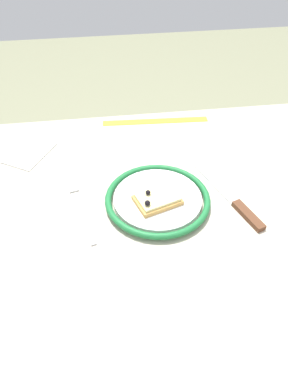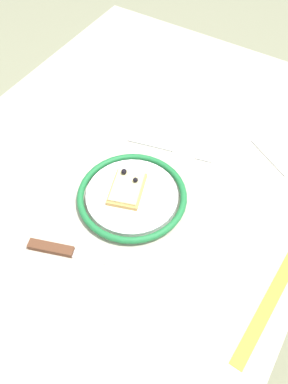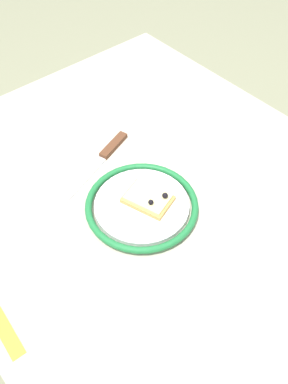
# 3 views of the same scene
# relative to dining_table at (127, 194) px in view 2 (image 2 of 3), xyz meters

# --- Properties ---
(ground_plane) EXTENTS (6.00, 6.00, 0.00)m
(ground_plane) POSITION_rel_dining_table_xyz_m (0.00, 0.00, -0.64)
(ground_plane) COLOR gray
(dining_table) EXTENTS (1.17, 0.85, 0.71)m
(dining_table) POSITION_rel_dining_table_xyz_m (0.00, 0.00, 0.00)
(dining_table) COLOR #BCB29E
(dining_table) RESTS_ON ground_plane
(plate) EXTENTS (0.23, 0.23, 0.02)m
(plate) POSITION_rel_dining_table_xyz_m (0.05, 0.05, 0.08)
(plate) COLOR white
(plate) RESTS_ON dining_table
(pizza_slice_near) EXTENTS (0.11, 0.09, 0.03)m
(pizza_slice_near) POSITION_rel_dining_table_xyz_m (0.05, 0.03, 0.10)
(pizza_slice_near) COLOR tan
(pizza_slice_near) RESTS_ON plate
(knife) EXTENTS (0.10, 0.23, 0.01)m
(knife) POSITION_rel_dining_table_xyz_m (0.22, 0.01, 0.08)
(knife) COLOR silver
(knife) RESTS_ON dining_table
(fork) EXTENTS (0.06, 0.20, 0.00)m
(fork) POSITION_rel_dining_table_xyz_m (-0.12, 0.05, 0.08)
(fork) COLOR silver
(fork) RESTS_ON dining_table
(measuring_tape) EXTENTS (0.30, 0.04, 0.00)m
(measuring_tape) POSITION_rel_dining_table_xyz_m (0.10, 0.38, 0.07)
(measuring_tape) COLOR yellow
(measuring_tape) RESTS_ON dining_table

